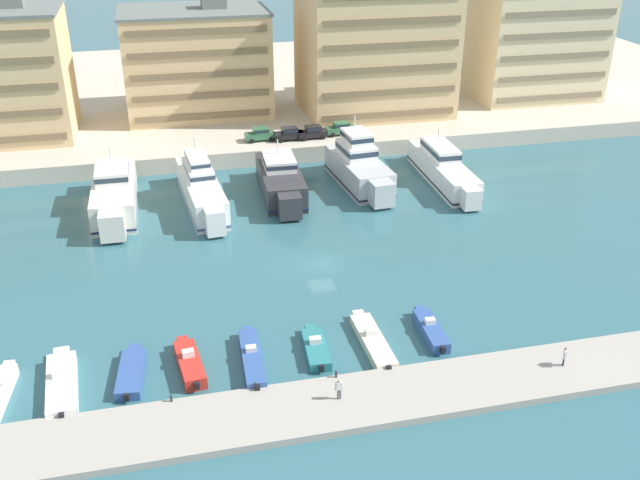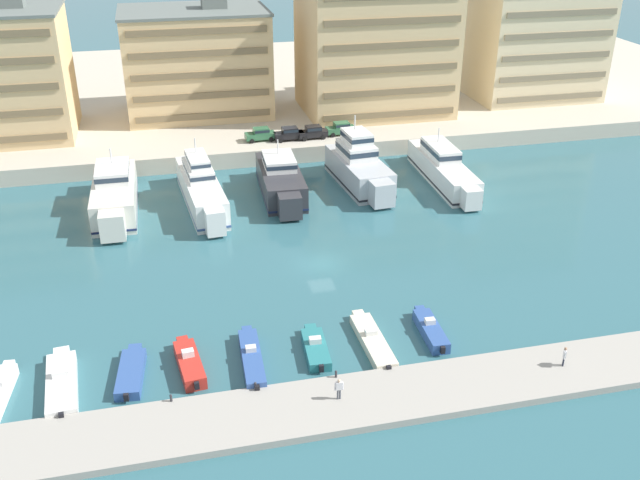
% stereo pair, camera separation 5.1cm
% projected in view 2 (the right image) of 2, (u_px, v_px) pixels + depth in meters
% --- Properties ---
extents(ground_plane, '(400.00, 400.00, 0.00)m').
position_uv_depth(ground_plane, '(322.00, 264.00, 71.33)').
color(ground_plane, '#336670').
extents(quay_promenade, '(180.00, 70.00, 2.22)m').
position_uv_depth(quay_promenade, '(240.00, 91.00, 125.92)').
color(quay_promenade, beige).
rests_on(quay_promenade, ground).
extents(pier_dock, '(120.00, 6.05, 0.59)m').
position_uv_depth(pier_dock, '(389.00, 397.00, 52.48)').
color(pier_dock, '#A8A399').
rests_on(pier_dock, ground).
extents(yacht_ivory_far_left, '(4.91, 17.80, 6.80)m').
position_uv_depth(yacht_ivory_far_left, '(115.00, 194.00, 82.01)').
color(yacht_ivory_far_left, silver).
rests_on(yacht_ivory_far_left, ground).
extents(yacht_white_left, '(5.06, 19.11, 7.51)m').
position_uv_depth(yacht_white_left, '(201.00, 188.00, 83.48)').
color(yacht_white_left, white).
rests_on(yacht_white_left, ground).
extents(yacht_charcoal_mid_left, '(5.29, 16.35, 6.31)m').
position_uv_depth(yacht_charcoal_mid_left, '(281.00, 180.00, 86.33)').
color(yacht_charcoal_mid_left, '#333338').
rests_on(yacht_charcoal_mid_left, ground).
extents(yacht_silver_center_left, '(5.85, 16.25, 8.46)m').
position_uv_depth(yacht_silver_center_left, '(359.00, 167.00, 88.86)').
color(yacht_silver_center_left, silver).
rests_on(yacht_silver_center_left, ground).
extents(yacht_white_center, '(4.18, 19.61, 6.31)m').
position_uv_depth(yacht_white_center, '(443.00, 168.00, 90.17)').
color(yacht_white_center, white).
rests_on(yacht_white_center, ground).
extents(motorboat_white_left, '(2.80, 8.69, 1.40)m').
position_uv_depth(motorboat_white_left, '(62.00, 383.00, 53.63)').
color(motorboat_white_left, white).
rests_on(motorboat_white_left, ground).
extents(motorboat_blue_mid_left, '(2.43, 6.75, 0.85)m').
position_uv_depth(motorboat_blue_mid_left, '(131.00, 373.00, 54.89)').
color(motorboat_blue_mid_left, '#33569E').
rests_on(motorboat_blue_mid_left, ground).
extents(motorboat_red_center_left, '(2.28, 6.59, 1.62)m').
position_uv_depth(motorboat_red_center_left, '(189.00, 363.00, 55.70)').
color(motorboat_red_center_left, red).
rests_on(motorboat_red_center_left, ground).
extents(motorboat_blue_center, '(1.80, 8.27, 1.44)m').
position_uv_depth(motorboat_blue_center, '(252.00, 359.00, 56.26)').
color(motorboat_blue_center, '#33569E').
rests_on(motorboat_blue_center, ground).
extents(motorboat_teal_center_right, '(2.11, 6.21, 1.30)m').
position_uv_depth(motorboat_teal_center_right, '(316.00, 348.00, 57.74)').
color(motorboat_teal_center_right, teal).
rests_on(motorboat_teal_center_right, ground).
extents(motorboat_cream_mid_right, '(1.93, 8.65, 1.23)m').
position_uv_depth(motorboat_cream_mid_right, '(372.00, 341.00, 58.70)').
color(motorboat_cream_mid_right, beige).
rests_on(motorboat_cream_mid_right, ground).
extents(motorboat_blue_right, '(1.78, 6.58, 1.43)m').
position_uv_depth(motorboat_blue_right, '(430.00, 330.00, 59.95)').
color(motorboat_blue_right, '#33569E').
rests_on(motorboat_blue_right, ground).
extents(car_green_far_left, '(4.21, 2.15, 1.80)m').
position_uv_depth(car_green_far_left, '(260.00, 134.00, 98.00)').
color(car_green_far_left, '#2D6642').
rests_on(car_green_far_left, quay_promenade).
extents(car_black_left, '(4.17, 2.06, 1.80)m').
position_uv_depth(car_black_left, '(289.00, 133.00, 98.17)').
color(car_black_left, black).
rests_on(car_black_left, quay_promenade).
extents(car_black_mid_left, '(4.19, 2.11, 1.80)m').
position_uv_depth(car_black_mid_left, '(313.00, 132.00, 98.80)').
color(car_black_mid_left, black).
rests_on(car_black_mid_left, quay_promenade).
extents(car_green_center_left, '(4.16, 2.05, 1.80)m').
position_uv_depth(car_green_center_left, '(341.00, 128.00, 100.29)').
color(car_green_center_left, '#2D6642').
rests_on(car_green_center_left, quay_promenade).
extents(apartment_block_far_left, '(17.58, 15.37, 19.27)m').
position_uv_depth(apartment_block_far_left, '(3.00, 73.00, 96.88)').
color(apartment_block_far_left, '#E0BC84').
rests_on(apartment_block_far_left, quay_promenade).
extents(apartment_block_left, '(21.54, 15.29, 17.46)m').
position_uv_depth(apartment_block_left, '(197.00, 61.00, 107.26)').
color(apartment_block_left, '#E0BC84').
rests_on(apartment_block_left, quay_promenade).
extents(apartment_block_mid_left, '(21.97, 16.99, 22.18)m').
position_uv_depth(apartment_block_mid_left, '(375.00, 44.00, 107.36)').
color(apartment_block_mid_left, '#E0BC84').
rests_on(apartment_block_mid_left, quay_promenade).
extents(apartment_block_center_left, '(20.15, 13.92, 27.98)m').
position_uv_depth(apartment_block_center_left, '(539.00, 15.00, 113.05)').
color(apartment_block_center_left, beige).
rests_on(apartment_block_center_left, quay_promenade).
extents(pedestrian_near_edge, '(0.67, 0.24, 1.74)m').
position_uv_depth(pedestrian_near_edge, '(339.00, 387.00, 51.37)').
color(pedestrian_near_edge, '#4C515B').
rests_on(pedestrian_near_edge, pier_dock).
extents(pedestrian_mid_deck, '(0.44, 0.57, 1.69)m').
position_uv_depth(pedestrian_mid_deck, '(565.00, 355.00, 54.95)').
color(pedestrian_mid_deck, '#282D3D').
rests_on(pedestrian_mid_deck, pier_dock).
extents(bollard_west, '(0.20, 0.20, 0.61)m').
position_uv_depth(bollard_west, '(171.00, 398.00, 51.45)').
color(bollard_west, '#2D2D33').
rests_on(bollard_west, pier_dock).
extents(bollard_west_mid, '(0.20, 0.20, 0.61)m').
position_uv_depth(bollard_west_mid, '(255.00, 385.00, 52.70)').
color(bollard_west_mid, '#2D2D33').
rests_on(bollard_west_mid, pier_dock).
extents(bollard_east_mid, '(0.20, 0.20, 0.61)m').
position_uv_depth(bollard_east_mid, '(336.00, 374.00, 53.95)').
color(bollard_east_mid, '#2D2D33').
rests_on(bollard_east_mid, pier_dock).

